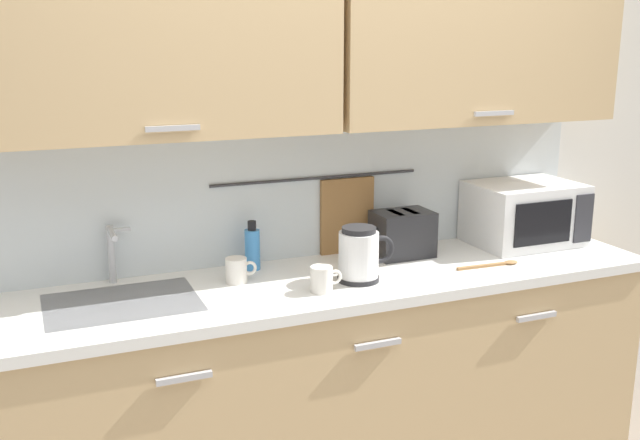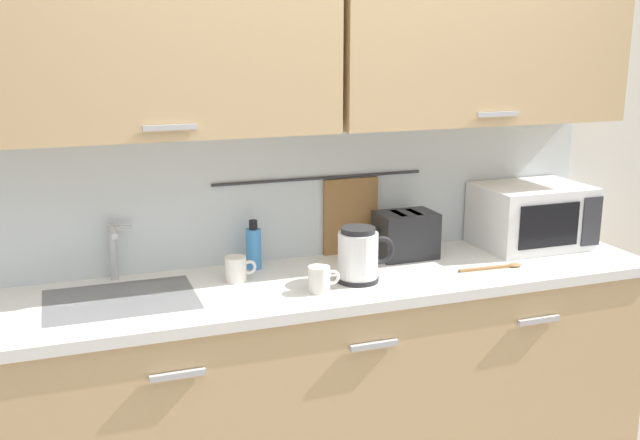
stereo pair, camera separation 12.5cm
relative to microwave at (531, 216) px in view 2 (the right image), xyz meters
The scene contains 10 objects.
counter_unit 1.11m from the microwave, behind, with size 2.53×0.64×0.90m.
back_wall_assembly 1.06m from the microwave, behind, with size 3.70×0.41×2.50m.
sink_faucet 1.76m from the microwave, behind, with size 0.09×0.17×0.22m.
microwave is the anchor object (origin of this frame).
electric_kettle 0.91m from the microwave, 168.06° to the right, with size 0.23×0.16×0.21m.
dish_soap_bottle 1.23m from the microwave, behind, with size 0.06×0.06×0.20m.
mug_near_sink 1.33m from the microwave, behind, with size 0.12×0.08×0.09m.
toaster 0.59m from the microwave, behind, with size 0.26×0.17×0.19m.
mug_by_kettle 1.10m from the microwave, 166.78° to the right, with size 0.12×0.08×0.09m.
wooden_spoon 0.41m from the microwave, 143.08° to the right, with size 0.28×0.04×0.01m.
Camera 2 is at (-0.99, -2.19, 1.79)m, focal length 41.21 mm.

